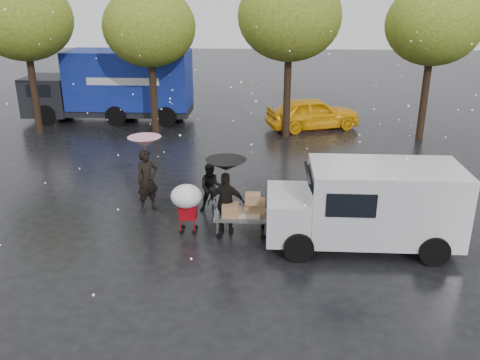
# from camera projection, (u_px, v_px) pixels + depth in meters

# --- Properties ---
(ground) EXTENTS (90.00, 90.00, 0.00)m
(ground) POSITION_uv_depth(u_px,v_px,m) (205.00, 235.00, 14.02)
(ground) COLOR black
(ground) RESTS_ON ground
(person_pink) EXTENTS (0.83, 0.80, 1.91)m
(person_pink) POSITION_uv_depth(u_px,v_px,m) (147.00, 180.00, 15.28)
(person_pink) COLOR black
(person_pink) RESTS_ON ground
(person_middle) EXTENTS (0.80, 0.66, 1.51)m
(person_middle) POSITION_uv_depth(u_px,v_px,m) (211.00, 188.00, 15.26)
(person_middle) COLOR black
(person_middle) RESTS_ON ground
(person_black) EXTENTS (1.05, 0.46, 1.77)m
(person_black) POSITION_uv_depth(u_px,v_px,m) (226.00, 203.00, 13.84)
(person_black) COLOR black
(person_black) RESTS_ON ground
(umbrella_pink) EXTENTS (0.99, 0.99, 2.32)m
(umbrella_pink) POSITION_uv_depth(u_px,v_px,m) (145.00, 142.00, 14.85)
(umbrella_pink) COLOR #4C4C4C
(umbrella_pink) RESTS_ON ground
(umbrella_black) EXTENTS (1.10, 1.10, 2.15)m
(umbrella_black) POSITION_uv_depth(u_px,v_px,m) (226.00, 165.00, 13.45)
(umbrella_black) COLOR #4C4C4C
(umbrella_black) RESTS_ON ground
(vendor_cart) EXTENTS (1.52, 0.80, 1.27)m
(vendor_cart) POSITION_uv_depth(u_px,v_px,m) (245.00, 210.00, 13.82)
(vendor_cart) COLOR slate
(vendor_cart) RESTS_ON ground
(shopping_cart) EXTENTS (0.84, 0.84, 1.46)m
(shopping_cart) POSITION_uv_depth(u_px,v_px,m) (187.00, 199.00, 13.70)
(shopping_cart) COLOR #AB0914
(shopping_cart) RESTS_ON ground
(white_van) EXTENTS (4.91, 2.18, 2.20)m
(white_van) POSITION_uv_depth(u_px,v_px,m) (368.00, 204.00, 13.10)
(white_van) COLOR silver
(white_van) RESTS_ON ground
(blue_truck) EXTENTS (8.30, 2.60, 3.50)m
(blue_truck) POSITION_uv_depth(u_px,v_px,m) (114.00, 86.00, 25.47)
(blue_truck) COLOR navy
(blue_truck) RESTS_ON ground
(box_ground_near) EXTENTS (0.68, 0.63, 0.50)m
(box_ground_near) POSITION_uv_depth(u_px,v_px,m) (317.00, 230.00, 13.76)
(box_ground_near) COLOR brown
(box_ground_near) RESTS_ON ground
(box_ground_far) EXTENTS (0.58, 0.51, 0.38)m
(box_ground_far) POSITION_uv_depth(u_px,v_px,m) (324.00, 225.00, 14.18)
(box_ground_far) COLOR brown
(box_ground_far) RESTS_ON ground
(yellow_taxi) EXTENTS (4.79, 3.14, 1.52)m
(yellow_taxi) POSITION_uv_depth(u_px,v_px,m) (313.00, 113.00, 24.30)
(yellow_taxi) COLOR #FFB40D
(yellow_taxi) RESTS_ON ground
(tree_row) EXTENTS (21.60, 4.40, 7.12)m
(tree_row) POSITION_uv_depth(u_px,v_px,m) (220.00, 22.00, 21.58)
(tree_row) COLOR black
(tree_row) RESTS_ON ground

